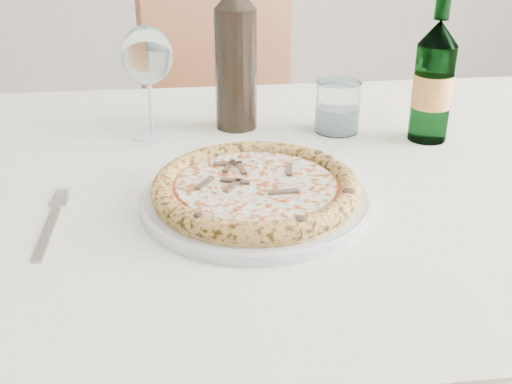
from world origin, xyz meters
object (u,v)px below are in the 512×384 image
Objects in this scene: chair_far at (237,135)px; tumbler at (337,110)px; beer_bottle at (433,82)px; wine_bottle at (236,57)px; wine_glass at (147,58)px; dining_table at (249,223)px; pizza at (256,188)px; plate at (256,200)px.

chair_far is 0.65m from tumbler.
beer_bottle is 0.84× the size of wine_bottle.
chair_far is 3.17× the size of wine_bottle.
chair_far is at bearing 71.70° from wine_glass.
dining_table is 0.38m from beer_bottle.
dining_table is at bearing -89.79° from wine_bottle.
plate is at bearing 18.31° from pizza.
wine_bottle reaches higher than beer_bottle.
wine_glass is at bearing -168.76° from wine_bottle.
beer_bottle reaches higher than dining_table.
pizza reaches higher than dining_table.
wine_bottle is at bearing 167.39° from tumbler.
plate is 1.65× the size of wine_glass.
chair_far is 0.76m from beer_bottle.
chair_far is 10.82× the size of tumbler.
chair_far is 0.64m from wine_bottle.
wine_glass reaches higher than tumbler.
wine_bottle is at bearing 11.24° from wine_glass.
pizza is at bearing -62.12° from wine_glass.
wine_bottle reaches higher than wine_glass.
plate is 1.05× the size of wine_bottle.
pizza is at bearing -145.78° from beer_bottle.
beer_bottle is at bearing 34.22° from pizza.
beer_bottle reaches higher than plate.
pizza is at bearing -122.42° from tumbler.
wine_bottle is at bearing 163.30° from beer_bottle.
plate is at bearing -90.00° from dining_table.
wine_glass reaches higher than plate.
plate is 0.39m from beer_bottle.
dining_table is 6.26× the size of beer_bottle.
plate is at bearing -92.80° from chair_far.
pizza is 1.48× the size of wine_glass.
plate is at bearing -122.42° from tumbler.
wine_glass is at bearing 117.88° from pizza.
wine_bottle reaches higher than chair_far.
wine_glass reaches higher than pizza.
beer_bottle reaches higher than tumbler.
chair_far is 0.88m from plate.
pizza is (-0.00, -0.00, 0.02)m from plate.
wine_glass is at bearing 117.88° from plate.
plate is 1.24× the size of beer_bottle.
chair_far is (0.04, 0.75, -0.14)m from dining_table.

